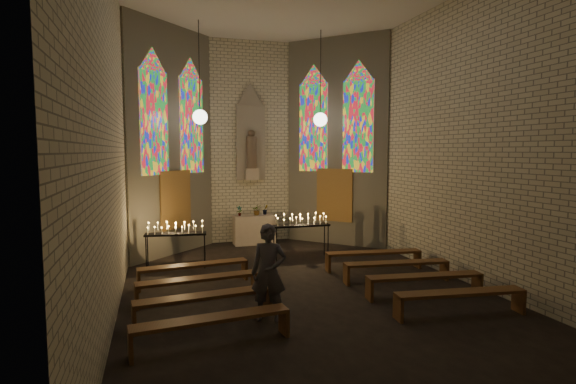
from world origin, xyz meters
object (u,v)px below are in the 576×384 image
object	(u,v)px
altar	(254,230)
visitor	(269,272)
votive_stand_right	(301,222)
votive_stand_left	(176,231)
aisle_flower_pot	(268,258)

from	to	relation	value
altar	visitor	world-z (taller)	visitor
altar	votive_stand_right	bearing A→B (deg)	-68.93
votive_stand_right	visitor	xyz separation A→B (m)	(-2.13, -4.54, -0.16)
altar	visitor	bearing A→B (deg)	-99.93
votive_stand_left	visitor	world-z (taller)	visitor
votive_stand_left	altar	bearing A→B (deg)	49.39
visitor	votive_stand_right	bearing A→B (deg)	87.67
votive_stand_left	visitor	xyz separation A→B (m)	(1.51, -4.39, -0.12)
aisle_flower_pot	visitor	world-z (taller)	visitor
altar	visitor	distance (m)	7.05
visitor	aisle_flower_pot	bearing A→B (deg)	99.14
aisle_flower_pot	visitor	bearing A→B (deg)	-103.71
votive_stand_left	votive_stand_right	bearing A→B (deg)	8.73
altar	aisle_flower_pot	size ratio (longest dim) A/B	3.87
votive_stand_right	votive_stand_left	bearing A→B (deg)	-176.88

